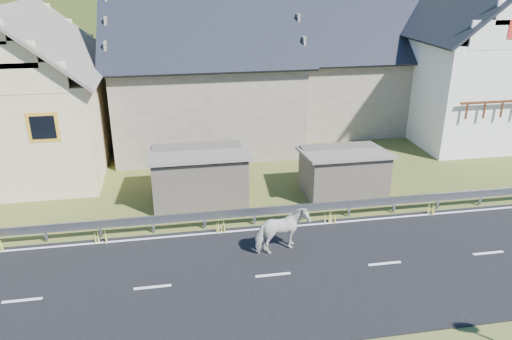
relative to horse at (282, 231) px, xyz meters
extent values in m
plane|color=#364114|center=(-0.63, -1.45, -0.86)|extent=(160.00, 160.00, 0.00)
cube|color=black|center=(-0.63, -1.45, -0.84)|extent=(60.00, 7.00, 0.04)
cube|color=silver|center=(-0.63, -1.45, -0.82)|extent=(60.00, 6.60, 0.01)
cube|color=#93969B|center=(-0.63, 2.23, -0.28)|extent=(28.00, 0.08, 0.34)
cube|color=#93969B|center=(-8.63, 2.25, -0.51)|extent=(0.10, 0.06, 0.70)
cube|color=#93969B|center=(-6.63, 2.25, -0.51)|extent=(0.10, 0.06, 0.70)
cube|color=#93969B|center=(-4.63, 2.25, -0.51)|extent=(0.10, 0.06, 0.70)
cube|color=#93969B|center=(-2.63, 2.25, -0.51)|extent=(0.10, 0.06, 0.70)
cube|color=#93969B|center=(-0.63, 2.25, -0.51)|extent=(0.10, 0.06, 0.70)
cube|color=#93969B|center=(1.37, 2.25, -0.51)|extent=(0.10, 0.06, 0.70)
cube|color=#93969B|center=(3.37, 2.25, -0.51)|extent=(0.10, 0.06, 0.70)
cube|color=#93969B|center=(5.37, 2.25, -0.51)|extent=(0.10, 0.06, 0.70)
cube|color=#93969B|center=(7.37, 2.25, -0.51)|extent=(0.10, 0.06, 0.70)
cube|color=#93969B|center=(9.37, 2.25, -0.51)|extent=(0.10, 0.06, 0.70)
cube|color=brown|center=(-2.63, 5.05, 0.24)|extent=(4.30, 3.30, 2.40)
cube|color=brown|center=(3.87, 4.55, 0.14)|extent=(3.80, 2.90, 2.20)
cube|color=beige|center=(-10.63, 10.55, 1.64)|extent=(7.00, 9.00, 5.00)
cube|color=gold|center=(-9.03, 6.05, 2.54)|extent=(1.30, 0.12, 1.30)
cube|color=gray|center=(-1.63, 13.55, 1.64)|extent=(10.00, 9.00, 5.00)
cube|color=gray|center=(8.37, 15.55, 1.44)|extent=(9.00, 8.00, 4.60)
cube|color=white|center=(14.37, 12.55, 2.14)|extent=(8.00, 10.00, 6.00)
ellipsoid|color=#2C3B12|center=(4.37, 178.55, -20.86)|extent=(440.00, 280.00, 260.00)
imported|color=beige|center=(0.00, 0.00, 0.00)|extent=(1.44, 2.12, 1.64)
camera|label=1|loc=(-3.66, -15.37, 8.83)|focal=35.00mm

